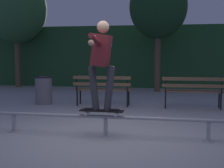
% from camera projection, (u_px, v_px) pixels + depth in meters
% --- Properties ---
extents(ground_plane, '(90.00, 90.00, 0.00)m').
position_uv_depth(ground_plane, '(105.00, 137.00, 5.62)').
color(ground_plane, '#99999E').
extents(hedge_backdrop, '(24.00, 1.20, 2.63)m').
position_uv_depth(hedge_backdrop, '(146.00, 57.00, 13.95)').
color(hedge_backdrop, '#234C28').
rests_on(hedge_backdrop, ground).
extents(grind_rail, '(4.12, 0.18, 0.37)m').
position_uv_depth(grind_rail, '(106.00, 120.00, 5.63)').
color(grind_rail, '#9E9EA3').
rests_on(grind_rail, ground).
extents(skateboard, '(0.78, 0.22, 0.09)m').
position_uv_depth(skateboard, '(102.00, 111.00, 5.63)').
color(skateboard, black).
rests_on(skateboard, grind_rail).
extents(skateboarder, '(0.62, 1.41, 1.56)m').
position_uv_depth(skateboarder, '(102.00, 58.00, 5.54)').
color(skateboarder, black).
rests_on(skateboarder, skateboard).
extents(park_bench_leftmost, '(1.60, 0.43, 0.88)m').
position_uv_depth(park_bench_leftmost, '(102.00, 87.00, 8.82)').
color(park_bench_leftmost, black).
rests_on(park_bench_leftmost, ground).
extents(park_bench_left_center, '(1.60, 0.43, 0.88)m').
position_uv_depth(park_bench_left_center, '(193.00, 89.00, 8.38)').
color(park_bench_left_center, black).
rests_on(park_bench_left_center, ground).
extents(tree_behind_benches, '(2.17, 2.17, 4.40)m').
position_uv_depth(tree_behind_benches, '(158.00, 7.00, 12.00)').
color(tree_behind_benches, brown).
rests_on(tree_behind_benches, ground).
extents(tree_far_left, '(2.58, 2.58, 4.73)m').
position_uv_depth(tree_far_left, '(16.00, 10.00, 13.51)').
color(tree_far_left, brown).
rests_on(tree_far_left, ground).
extents(trash_can, '(0.52, 0.52, 0.80)m').
position_uv_depth(trash_can, '(44.00, 90.00, 9.23)').
color(trash_can, slate).
rests_on(trash_can, ground).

